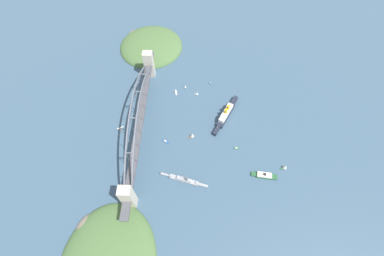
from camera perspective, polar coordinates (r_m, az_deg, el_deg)
The scene contains 15 objects.
ground_plane at distance 431.54m, azimuth -10.48°, elevation -0.30°, with size 1400.00×1400.00×0.00m, color #385166.
harbor_arch_bridge at distance 407.82m, azimuth -11.11°, elevation 1.83°, with size 295.99×15.89×69.00m.
headland_west_shore at distance 557.64m, azimuth -8.87°, elevation 16.88°, with size 122.92×122.16×30.33m.
ocean_liner at distance 437.00m, azimuth 7.24°, elevation 2.98°, with size 78.51×44.32×20.96m.
naval_cruiser at distance 383.76m, azimuth -1.66°, elevation -11.02°, with size 20.85×68.45×16.50m.
harbor_ferry_steamer at distance 400.35m, azimuth 15.23°, elevation -9.74°, with size 11.80×37.54×7.33m.
seaplane_taxiing_near_bridge at distance 437.52m, azimuth -15.03°, elevation -0.13°, with size 8.61×10.80×5.09m.
small_boat_0 at distance 414.55m, azimuth -5.67°, elevation -2.86°, with size 8.68×11.47×1.84m.
small_boat_1 at distance 468.39m, azimuth -3.43°, elevation 7.58°, with size 11.98×4.04×2.30m.
small_boat_2 at distance 412.14m, azimuth 9.47°, elevation -4.28°, with size 2.61×9.15×2.50m.
small_boat_3 at distance 463.00m, azimuth 1.07°, elevation 7.45°, with size 4.61×7.10×7.85m.
small_boat_4 at distance 482.25m, azimuth 3.87°, elevation 9.48°, with size 5.98×5.46×2.27m.
small_boat_5 at distance 473.66m, azimuth -1.48°, elevation 8.84°, with size 6.66×4.15×6.30m.
small_boat_6 at distance 411.21m, azimuth 19.29°, elevation -7.80°, with size 7.52×10.33×11.38m.
small_boat_7 at distance 413.17m, azimuth 0.04°, elevation -1.54°, with size 7.33×9.57×10.61m.
Camera 1 is at (220.96, 85.23, 360.75)m, focal length 24.95 mm.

